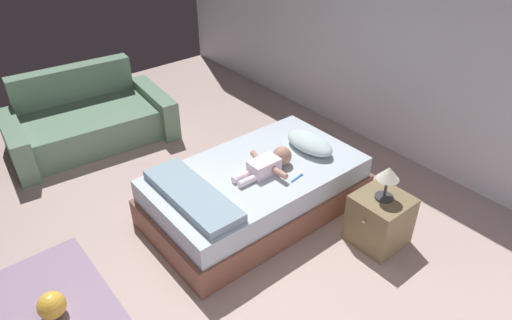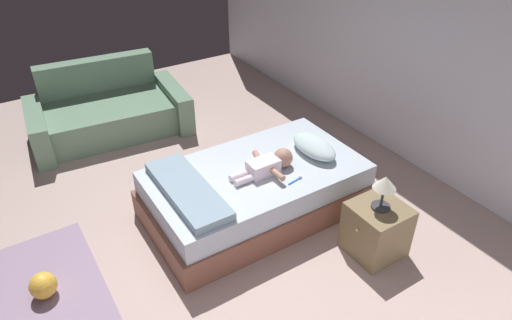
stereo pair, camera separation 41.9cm
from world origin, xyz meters
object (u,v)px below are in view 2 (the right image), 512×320
Objects in this scene: baby at (269,164)px; nightstand at (376,229)px; bed at (256,190)px; lamp at (385,185)px; toy_ball at (43,285)px; toothbrush at (296,180)px; pillow at (314,146)px; couch at (108,111)px.

baby is 1.11m from nightstand.
bed is 4.28× the size of nightstand.
toy_ball is at bearing -111.80° from lamp.
toothbrush reaches higher than nightstand.
pillow is at bearing 176.91° from nightstand.
pillow is at bearing 83.92° from bed.
lamp is at bearing 68.20° from toy_ball.
pillow is 1.14× the size of nightstand.
lamp is at bearing 90.00° from nightstand.
toothbrush is (0.26, 0.11, -0.07)m from baby.
couch is (-2.49, -0.79, -0.31)m from baby.
toothbrush is (0.35, 0.20, 0.26)m from bed.
toy_ball is (-0.07, -2.62, -0.45)m from pillow.
bed is 3.27× the size of baby.
pillow is 0.87× the size of baby.
lamp is (3.43, 1.29, 0.46)m from couch.
baby is at bearing 17.67° from couch.
pillow is 3.29× the size of toothbrush.
pillow reaches higher than bed.
couch reaches higher than baby.
nightstand is 1.54× the size of lamp.
baby is at bearing 44.13° from bed.
toothbrush is at bearing 80.85° from toy_ball.
baby is (0.09, 0.09, 0.33)m from bed.
toothbrush reaches higher than bed.
baby reaches higher than toy_ball.
couch is at bearing -162.33° from baby.
pillow is at bearing 88.53° from toy_ball.
bed is at bearing -150.53° from lamp.
toy_ball is (0.00, -1.99, -0.13)m from bed.
baby is 1.31× the size of nightstand.
baby is 0.29m from toothbrush.
lamp reaches higher than bed.
lamp is (0.67, 0.38, 0.21)m from toothbrush.
couch is 3.66m from nightstand.
couch is at bearing -159.43° from nightstand.
nightstand is 2.28× the size of toy_ball.
couch reaches higher than pillow.
lamp is at bearing 20.57° from couch.
pillow reaches higher than toothbrush.
baby is at bearing -152.26° from lamp.
couch reaches higher than toothbrush.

